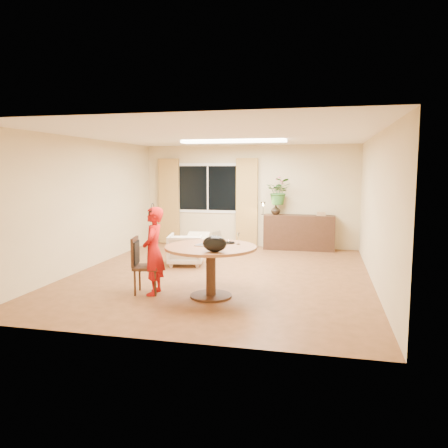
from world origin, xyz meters
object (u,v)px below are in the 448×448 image
Objects in this scene: dining_chair at (147,265)px; child at (153,251)px; dining_table at (211,257)px; armchair at (186,249)px; sideboard at (299,232)px.

child is (0.12, -0.01, 0.24)m from dining_chair.
armchair is (-1.10, 2.14, -0.31)m from dining_table.
dining_table is 1.98× the size of armchair.
dining_chair is at bearing -115.81° from sideboard.
dining_chair is (-1.05, -0.03, -0.18)m from dining_table.
child is (-0.93, -0.04, 0.06)m from dining_table.
child is at bearing -114.49° from sideboard.
dining_chair is 0.53× the size of sideboard.
child is at bearing -15.19° from dining_chair.
dining_table is 2.42m from armchair.
armchair is at bearing 80.91° from dining_chair.
child is 4.91m from sideboard.
child is at bearing 84.07° from armchair.
dining_table is 0.82× the size of sideboard.
armchair is (-0.05, 2.17, -0.13)m from dining_chair.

